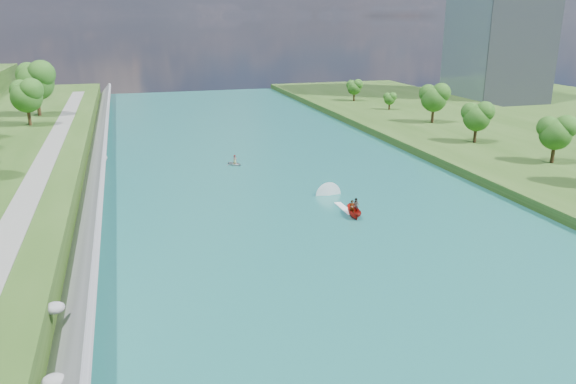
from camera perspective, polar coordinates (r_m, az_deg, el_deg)
name	(u,v)px	position (r m, az deg, el deg)	size (l,w,h in m)	color
ground	(362,269)	(55.58, 7.48, -7.74)	(260.00, 260.00, 0.00)	#2D5119
river_water	(300,205)	(72.94, 1.21, -1.33)	(55.00, 240.00, 0.10)	#185E58
riprap_bank	(89,213)	(68.63, -19.60, -2.05)	(3.78, 236.00, 4.18)	slate
riverside_path	(25,202)	(69.75, -25.16, -0.90)	(3.00, 200.00, 0.10)	gray
motorboat	(348,206)	(70.70, 6.09, -1.47)	(3.60, 18.66, 2.22)	#B5170E
raft	(235,163)	(92.63, -5.42, 2.96)	(3.20, 3.41, 1.70)	#9C9FA4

